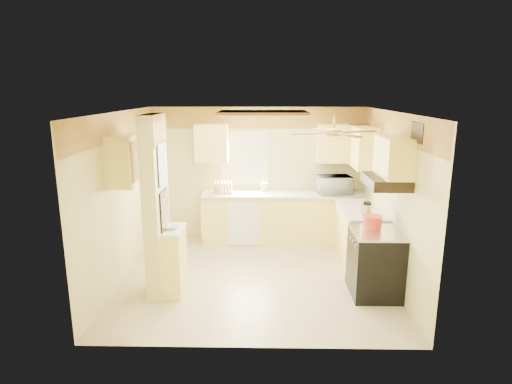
{
  "coord_description": "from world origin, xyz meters",
  "views": [
    {
      "loc": [
        0.12,
        -6.13,
        2.8
      ],
      "look_at": [
        -0.0,
        0.35,
        1.25
      ],
      "focal_mm": 30.0,
      "sensor_mm": 36.0,
      "label": 1
    }
  ],
  "objects_px": {
    "dutch_oven": "(373,222)",
    "kettle": "(367,211)",
    "stove": "(375,263)",
    "microwave": "(334,185)",
    "bowl": "(171,226)"
  },
  "relations": [
    {
      "from": "dutch_oven",
      "to": "kettle",
      "type": "relative_size",
      "value": 1.0
    },
    {
      "from": "dutch_oven",
      "to": "kettle",
      "type": "height_order",
      "value": "kettle"
    },
    {
      "from": "microwave",
      "to": "dutch_oven",
      "type": "distance_m",
      "value": 1.97
    },
    {
      "from": "dutch_oven",
      "to": "kettle",
      "type": "distance_m",
      "value": 0.34
    },
    {
      "from": "bowl",
      "to": "microwave",
      "type": "bearing_deg",
      "value": 39.36
    },
    {
      "from": "microwave",
      "to": "dutch_oven",
      "type": "height_order",
      "value": "microwave"
    },
    {
      "from": "stove",
      "to": "dutch_oven",
      "type": "height_order",
      "value": "dutch_oven"
    },
    {
      "from": "kettle",
      "to": "stove",
      "type": "bearing_deg",
      "value": -86.99
    },
    {
      "from": "bowl",
      "to": "dutch_oven",
      "type": "height_order",
      "value": "dutch_oven"
    },
    {
      "from": "stove",
      "to": "bowl",
      "type": "bearing_deg",
      "value": 179.71
    },
    {
      "from": "dutch_oven",
      "to": "kettle",
      "type": "bearing_deg",
      "value": 91.54
    },
    {
      "from": "stove",
      "to": "kettle",
      "type": "height_order",
      "value": "kettle"
    },
    {
      "from": "microwave",
      "to": "kettle",
      "type": "xyz_separation_m",
      "value": [
        0.23,
        -1.62,
        -0.04
      ]
    },
    {
      "from": "dutch_oven",
      "to": "stove",
      "type": "bearing_deg",
      "value": -84.25
    },
    {
      "from": "stove",
      "to": "kettle",
      "type": "xyz_separation_m",
      "value": [
        -0.03,
        0.52,
        0.6
      ]
    }
  ]
}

